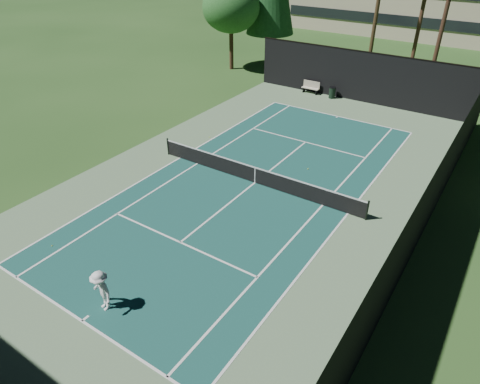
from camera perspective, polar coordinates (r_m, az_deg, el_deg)
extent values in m
plane|color=#264C1C|center=(23.97, 1.98, 1.21)|extent=(160.00, 160.00, 0.00)
cube|color=#60825B|center=(23.97, 1.98, 1.22)|extent=(18.00, 32.00, 0.01)
cube|color=#184D46|center=(23.97, 1.98, 1.23)|extent=(10.97, 23.77, 0.01)
cube|color=white|center=(17.22, -20.32, -15.83)|extent=(10.97, 0.10, 0.01)
cube|color=white|center=(33.68, 12.91, 9.82)|extent=(10.97, 0.10, 0.01)
cube|color=white|center=(19.74, -7.96, -6.66)|extent=(8.23, 0.10, 0.01)
cube|color=white|center=(28.99, 8.74, 6.60)|extent=(8.23, 0.10, 0.01)
cube|color=white|center=(26.87, -8.02, 4.54)|extent=(0.10, 23.77, 0.01)
cube|color=white|center=(22.06, 14.18, -2.81)|extent=(0.10, 23.77, 0.01)
cube|color=white|center=(26.07, -5.73, 3.79)|extent=(0.10, 23.77, 0.01)
cube|color=white|center=(22.42, 10.94, -1.74)|extent=(0.10, 23.77, 0.01)
cube|color=white|center=(23.96, 1.98, 1.25)|extent=(0.10, 12.80, 0.01)
cube|color=white|center=(17.27, -19.93, -15.55)|extent=(0.10, 0.30, 0.01)
cube|color=white|center=(33.55, 12.81, 9.74)|extent=(0.10, 0.30, 0.01)
cylinder|color=black|center=(27.20, -9.57, 6.00)|extent=(0.10, 0.10, 1.10)
cylinder|color=black|center=(21.57, 16.60, -2.39)|extent=(0.10, 0.10, 1.10)
cube|color=black|center=(23.72, 2.00, 2.25)|extent=(12.80, 0.02, 0.92)
cube|color=white|center=(23.49, 2.03, 3.28)|extent=(12.80, 0.04, 0.07)
cube|color=white|center=(23.72, 2.00, 2.25)|extent=(0.05, 0.03, 0.92)
cube|color=black|center=(36.74, 15.82, 14.55)|extent=(18.00, 0.04, 4.00)
cube|color=black|center=(20.44, 24.03, -1.19)|extent=(0.04, 32.00, 4.00)
cube|color=black|center=(28.35, -13.80, 9.82)|extent=(0.04, 32.00, 4.00)
cube|color=black|center=(36.23, 16.29, 17.56)|extent=(18.00, 0.06, 0.06)
imported|color=white|center=(16.83, -17.99, -12.43)|extent=(1.26, 0.92, 1.76)
sphere|color=yellow|center=(21.10, -23.77, -6.58)|extent=(0.06, 0.06, 0.06)
sphere|color=#E7EF36|center=(28.89, -0.88, 6.91)|extent=(0.06, 0.06, 0.06)
sphere|color=#C9E734|center=(25.62, 9.05, 3.05)|extent=(0.08, 0.08, 0.08)
sphere|color=#C1E433|center=(29.41, -4.10, 7.30)|extent=(0.06, 0.06, 0.06)
cube|color=beige|center=(38.21, 9.36, 13.50)|extent=(1.50, 0.45, 0.05)
cube|color=#BDB29D|center=(38.29, 9.54, 14.00)|extent=(1.50, 0.06, 0.55)
cube|color=black|center=(38.52, 8.51, 13.35)|extent=(0.06, 0.40, 0.42)
cube|color=black|center=(38.06, 10.16, 12.97)|extent=(0.06, 0.40, 0.42)
cylinder|color=black|center=(37.36, 12.18, 12.79)|extent=(0.52, 0.52, 0.90)
cylinder|color=black|center=(37.21, 12.27, 13.48)|extent=(0.56, 0.56, 0.05)
cylinder|color=#4F3921|center=(46.85, 3.91, 18.93)|extent=(0.50, 0.50, 3.60)
cylinder|color=#44311D|center=(44.24, 17.46, 20.18)|extent=(0.36, 0.36, 8.55)
cylinder|color=#4D3021|center=(45.37, 22.59, 18.95)|extent=(0.36, 0.36, 7.65)
cylinder|color=#43291D|center=(41.89, 25.17, 18.45)|extent=(0.36, 0.36, 9.00)
cylinder|color=#4B3020|center=(44.58, -1.16, 18.42)|extent=(0.40, 0.40, 3.74)
ellipsoid|color=#245D24|center=(43.84, -1.22, 23.40)|extent=(5.44, 5.44, 4.62)
cube|color=#BAAE90|center=(65.04, 25.82, 21.75)|extent=(40.00, 12.00, 8.00)
cube|color=black|center=(59.38, 24.26, 19.77)|extent=(38.00, 0.15, 1.20)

